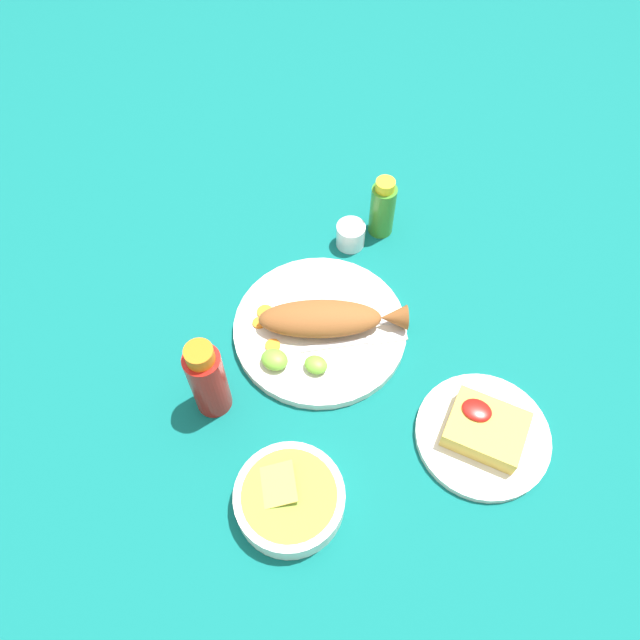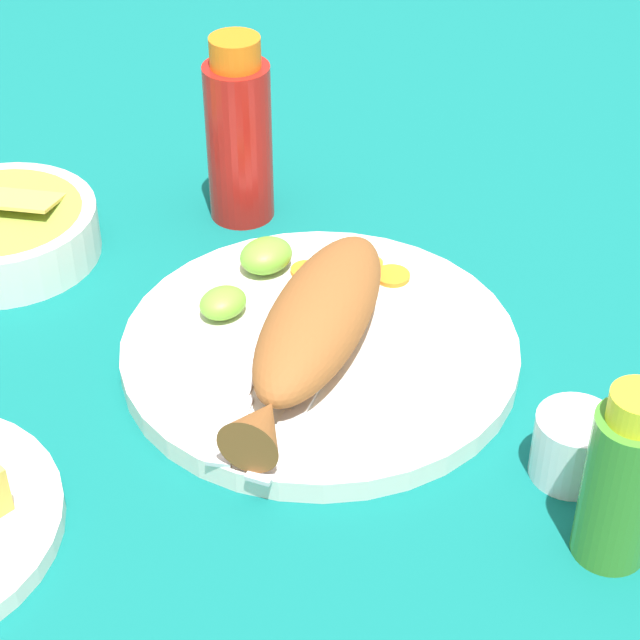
% 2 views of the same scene
% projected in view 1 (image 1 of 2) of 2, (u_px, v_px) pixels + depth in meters
% --- Properties ---
extents(ground_plane, '(4.00, 4.00, 0.00)m').
position_uv_depth(ground_plane, '(320.00, 332.00, 1.10)').
color(ground_plane, '#0C605B').
extents(main_plate, '(0.30, 0.30, 0.02)m').
position_uv_depth(main_plate, '(320.00, 329.00, 1.09)').
color(main_plate, silver).
rests_on(main_plate, ground_plane).
extents(fried_fish, '(0.26, 0.16, 0.05)m').
position_uv_depth(fried_fish, '(328.00, 319.00, 1.07)').
color(fried_fish, brown).
rests_on(fried_fish, main_plate).
extents(fork_near, '(0.18, 0.08, 0.00)m').
position_uv_depth(fork_near, '(363.00, 319.00, 1.09)').
color(fork_near, silver).
rests_on(fork_near, main_plate).
extents(fork_far, '(0.16, 0.11, 0.00)m').
position_uv_depth(fork_far, '(362.00, 341.00, 1.07)').
color(fork_far, silver).
rests_on(fork_far, main_plate).
extents(carrot_slice_near, '(0.02, 0.02, 0.00)m').
position_uv_depth(carrot_slice_near, '(259.00, 323.00, 1.09)').
color(carrot_slice_near, orange).
rests_on(carrot_slice_near, main_plate).
extents(carrot_slice_mid, '(0.03, 0.03, 0.00)m').
position_uv_depth(carrot_slice_mid, '(265.00, 312.00, 1.10)').
color(carrot_slice_mid, orange).
rests_on(carrot_slice_mid, main_plate).
extents(carrot_slice_far, '(0.03, 0.03, 0.00)m').
position_uv_depth(carrot_slice_far, '(273.00, 346.00, 1.06)').
color(carrot_slice_far, orange).
rests_on(carrot_slice_far, main_plate).
extents(lime_wedge_main, '(0.05, 0.04, 0.03)m').
position_uv_depth(lime_wedge_main, '(274.00, 360.00, 1.04)').
color(lime_wedge_main, '#6BB233').
rests_on(lime_wedge_main, main_plate).
extents(lime_wedge_side, '(0.04, 0.03, 0.02)m').
position_uv_depth(lime_wedge_side, '(316.00, 365.00, 1.03)').
color(lime_wedge_side, '#6BB233').
rests_on(lime_wedge_side, main_plate).
extents(hot_sauce_bottle_red, '(0.06, 0.06, 0.17)m').
position_uv_depth(hot_sauce_bottle_red, '(208.00, 380.00, 0.96)').
color(hot_sauce_bottle_red, '#B21914').
rests_on(hot_sauce_bottle_red, ground_plane).
extents(hot_sauce_bottle_green, '(0.05, 0.05, 0.13)m').
position_uv_depth(hot_sauce_bottle_green, '(383.00, 208.00, 1.18)').
color(hot_sauce_bottle_green, '#3D8428').
rests_on(hot_sauce_bottle_green, ground_plane).
extents(salt_cup, '(0.06, 0.06, 0.05)m').
position_uv_depth(salt_cup, '(350.00, 236.00, 1.19)').
color(salt_cup, silver).
rests_on(salt_cup, ground_plane).
extents(side_plate_fries, '(0.21, 0.21, 0.01)m').
position_uv_depth(side_plate_fries, '(482.00, 435.00, 0.99)').
color(side_plate_fries, silver).
rests_on(side_plate_fries, ground_plane).
extents(fries_pile, '(0.12, 0.10, 0.04)m').
position_uv_depth(fries_pile, '(486.00, 429.00, 0.97)').
color(fries_pile, gold).
rests_on(fries_pile, side_plate_fries).
extents(guacamole_bowl, '(0.16, 0.16, 0.06)m').
position_uv_depth(guacamole_bowl, '(289.00, 499.00, 0.92)').
color(guacamole_bowl, white).
rests_on(guacamole_bowl, ground_plane).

